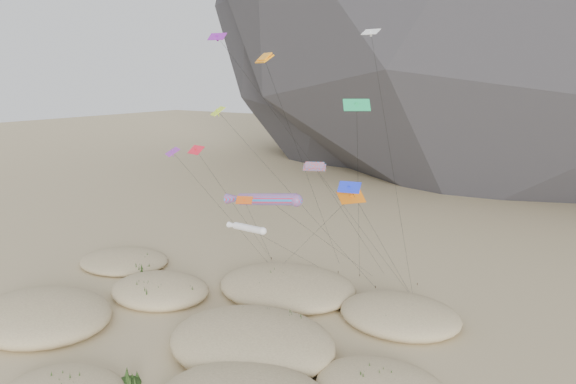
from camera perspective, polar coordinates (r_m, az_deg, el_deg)
name	(u,v)px	position (r m, az deg, el deg)	size (l,w,h in m)	color
ground	(194,349)	(53.19, -9.50, -15.47)	(500.00, 500.00, 0.00)	#CCB789
dunes	(215,324)	(56.00, -7.44, -13.16)	(51.98, 38.95, 3.64)	#CCB789
dune_grass	(214,324)	(55.61, -7.58, -13.17)	(41.01, 29.66, 1.52)	black
kite_stakes	(338,276)	(69.65, 5.07, -8.45)	(20.94, 4.87, 0.30)	#3F2D1E
rainbow_tube_kite	(265,199)	(55.22, -2.38, -0.75)	(8.89, 17.44, 13.21)	red
white_tube_kite	(247,228)	(58.39, -4.16, -3.68)	(6.03, 15.20, 9.29)	white
orange_parafoil	(265,61)	(57.73, -2.31, 13.16)	(2.97, 16.71, 26.41)	orange
multi_parafoil	(316,168)	(54.83, 2.83, 2.42)	(2.37, 16.46, 15.93)	#FC351A
delta_kites	(273,139)	(55.96, -1.51, 5.45)	(24.30, 18.36, 28.52)	#1A2FE1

